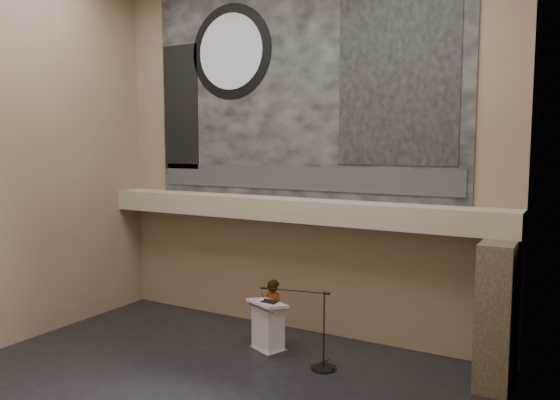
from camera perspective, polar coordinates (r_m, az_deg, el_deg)
The scene contains 19 objects.
floor at distance 10.48m, azimuth -9.18°, elevation -19.34°, with size 10.00×10.00×0.00m, color black.
wall_back at distance 12.84m, azimuth 1.77°, elevation 4.99°, with size 10.00×0.02×8.50m, color #7D664F.
wall_left at distance 13.22m, azimuth -26.72°, elevation 4.39°, with size 0.02×8.00×8.50m, color #7D664F.
wall_right at distance 7.43m, azimuth 21.97°, elevation 3.89°, with size 0.02×8.00×8.50m, color #7D664F.
soffit at distance 12.58m, azimuth 0.90°, elevation -0.97°, with size 10.00×0.80×0.50m, color gray.
sprinkler_left at distance 13.41m, azimuth -5.22°, elevation -1.77°, with size 0.04×0.04×0.06m, color #B2893D.
sprinkler_right at distance 11.78m, azimuth 8.92°, elevation -2.88°, with size 0.04×0.04×0.06m, color #B2893D.
banner at distance 12.87m, azimuth 1.72°, elevation 11.45°, with size 8.00×0.05×5.00m, color black.
banner_text_strip at distance 12.80m, azimuth 1.61°, elevation 2.30°, with size 7.76×0.02×0.55m, color #2B2B2B.
banner_clock_rim at distance 13.89m, azimuth -5.16°, elevation 15.18°, with size 2.30×2.30×0.02m, color black.
banner_clock_face at distance 13.88m, azimuth -5.21°, elevation 15.19°, with size 1.84×1.84×0.02m, color silver.
banner_building_print at distance 11.92m, azimuth 12.13°, elevation 12.25°, with size 2.60×0.02×3.60m, color black.
banner_brick_print at distance 14.71m, azimuth -10.32°, elevation 9.49°, with size 1.10×0.02×3.20m, color black.
stone_pier at distance 11.04m, azimuth 21.77°, elevation -10.86°, with size 0.60×1.40×2.70m, color #3E3326.
lectern at distance 12.00m, azimuth -1.26°, elevation -13.08°, with size 0.95×0.83×1.14m.
binder at distance 11.76m, azimuth -1.15°, elevation -10.58°, with size 0.31×0.25×0.04m, color black.
papers at distance 11.86m, azimuth -1.99°, elevation -10.52°, with size 0.22×0.30×0.01m, color white.
speaker_person at distance 12.33m, azimuth -0.64°, elevation -11.63°, with size 0.54×0.35×1.48m, color white.
mic_stand at distance 11.30m, azimuth 4.33°, elevation -15.98°, with size 1.55×0.54×1.58m.
Camera 1 is at (5.98, -7.36, 4.46)m, focal length 35.00 mm.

